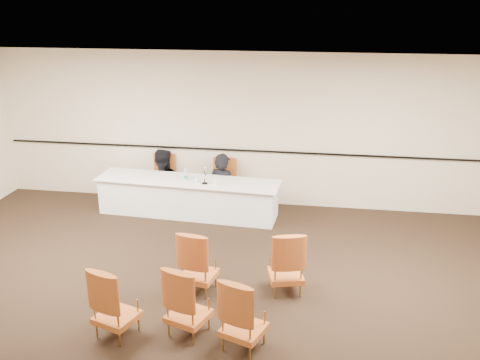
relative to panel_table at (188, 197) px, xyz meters
name	(u,v)px	position (x,y,z in m)	size (l,w,h in m)	color
floor	(201,311)	(0.98, -3.20, -0.35)	(10.00, 10.00, 0.00)	black
ceiling	(195,86)	(0.98, -3.20, 2.65)	(10.00, 10.00, 0.00)	white
wall_back	(245,130)	(0.98, 0.80, 1.15)	(10.00, 0.04, 3.00)	beige
wall_rail	(245,150)	(0.98, 0.76, 0.75)	(9.80, 0.04, 0.03)	black
panel_table	(188,197)	(0.00, 0.00, 0.00)	(3.48, 0.81, 0.70)	white
panelist_main	(223,193)	(0.58, 0.49, -0.07)	(0.60, 0.40, 1.65)	black
panelist_main_chair	(223,184)	(0.58, 0.49, 0.13)	(0.50, 0.50, 0.95)	#AD611F
panelist_second	(162,189)	(-0.68, 0.58, -0.08)	(0.81, 0.63, 1.67)	black
panelist_second_chair	(162,179)	(-0.68, 0.58, 0.13)	(0.50, 0.50, 0.95)	#AD611F
papers	(204,181)	(0.32, -0.02, 0.35)	(0.30, 0.22, 0.00)	white
microphone	(205,176)	(0.37, -0.16, 0.49)	(0.10, 0.21, 0.29)	black
water_bottle	(186,174)	(-0.02, -0.01, 0.46)	(0.07, 0.07, 0.23)	teal
drinking_glass	(197,180)	(0.20, -0.12, 0.40)	(0.06, 0.06, 0.10)	white
coffee_cup	(215,181)	(0.56, -0.17, 0.41)	(0.08, 0.08, 0.12)	white
aud_chair_front_mid	(198,261)	(0.84, -2.71, 0.13)	(0.50, 0.50, 0.95)	#AD611F
aud_chair_front_right	(286,261)	(2.05, -2.52, 0.13)	(0.50, 0.50, 0.95)	#AD611F
aud_chair_back_left	(116,301)	(0.08, -3.87, 0.13)	(0.50, 0.50, 0.95)	#AD611F
aud_chair_back_mid	(188,300)	(0.95, -3.71, 0.13)	(0.50, 0.50, 0.95)	#AD611F
aud_chair_back_right	(244,313)	(1.66, -3.88, 0.13)	(0.50, 0.50, 0.95)	#AD611F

